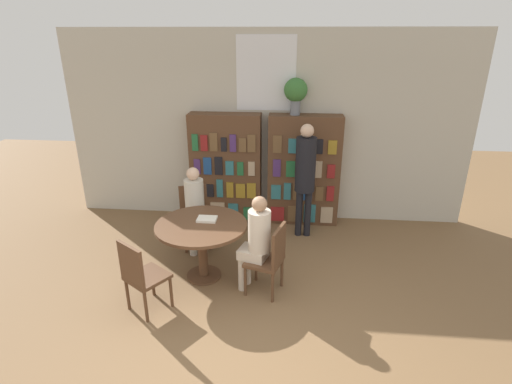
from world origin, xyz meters
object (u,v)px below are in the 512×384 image
at_px(chair_far_side, 270,257).
at_px(bookshelf_left, 226,168).
at_px(chair_near_camera, 141,274).
at_px(flower_vase, 296,92).
at_px(reading_table, 202,234).
at_px(bookshelf_right, 304,171).
at_px(chair_left_side, 195,213).
at_px(librarian_standing, 305,170).
at_px(seated_reader_left, 195,205).
at_px(seated_reader_right, 256,239).

bearing_deg(chair_far_side, bookshelf_left, 39.28).
height_order(bookshelf_left, chair_near_camera, bookshelf_left).
height_order(chair_near_camera, chair_far_side, same).
relative_size(flower_vase, reading_table, 0.48).
bearing_deg(bookshelf_left, bookshelf_right, -0.00).
xyz_separation_m(chair_near_camera, chair_left_side, (0.21, 1.60, 0.00)).
height_order(flower_vase, chair_near_camera, flower_vase).
relative_size(bookshelf_right, chair_near_camera, 2.00).
relative_size(flower_vase, chair_near_camera, 0.62).
bearing_deg(librarian_standing, reading_table, -135.47).
bearing_deg(librarian_standing, flower_vase, 109.53).
bearing_deg(seated_reader_left, librarian_standing, -178.64).
height_order(flower_vase, librarian_standing, flower_vase).
xyz_separation_m(bookshelf_left, bookshelf_right, (1.25, -0.00, -0.00)).
relative_size(reading_table, seated_reader_right, 0.92).
bearing_deg(chair_far_side, flower_vase, 9.97).
distance_m(seated_reader_left, librarian_standing, 1.67).
bearing_deg(chair_near_camera, chair_far_side, 54.00).
relative_size(flower_vase, librarian_standing, 0.31).
bearing_deg(chair_left_side, bookshelf_left, -128.92).
distance_m(bookshelf_left, bookshelf_right, 1.25).
relative_size(flower_vase, chair_far_side, 0.62).
height_order(bookshelf_left, seated_reader_right, bookshelf_left).
bearing_deg(reading_table, bookshelf_left, 89.29).
xyz_separation_m(flower_vase, librarian_standing, (0.18, -0.51, -1.04)).
relative_size(bookshelf_left, reading_table, 1.56).
distance_m(reading_table, seated_reader_left, 0.73).
relative_size(flower_vase, seated_reader_right, 0.44).
xyz_separation_m(reading_table, chair_far_side, (0.87, -0.26, -0.12)).
distance_m(chair_far_side, seated_reader_left, 1.47).
distance_m(bookshelf_right, chair_far_side, 2.10).
bearing_deg(seated_reader_left, chair_left_side, -90.00).
bearing_deg(librarian_standing, chair_far_side, -105.27).
height_order(chair_left_side, seated_reader_left, seated_reader_left).
xyz_separation_m(flower_vase, seated_reader_right, (-0.41, -1.97, -1.41)).
distance_m(bookshelf_left, chair_near_camera, 2.59).
xyz_separation_m(bookshelf_right, chair_far_side, (-0.41, -2.02, -0.39)).
bearing_deg(flower_vase, chair_far_side, -96.62).
bearing_deg(librarian_standing, seated_reader_right, -111.82).
relative_size(flower_vase, chair_left_side, 0.62).
bearing_deg(bookshelf_left, chair_left_side, -109.52).
height_order(bookshelf_right, chair_far_side, bookshelf_right).
bearing_deg(chair_far_side, seated_reader_right, 90.00).
height_order(bookshelf_right, librarian_standing, bookshelf_right).
bearing_deg(chair_left_side, bookshelf_right, -169.38).
height_order(flower_vase, seated_reader_left, flower_vase).
height_order(seated_reader_left, seated_reader_right, same).
distance_m(chair_left_side, chair_far_side, 1.61).
relative_size(bookshelf_right, chair_left_side, 2.00).
distance_m(reading_table, librarian_standing, 1.85).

